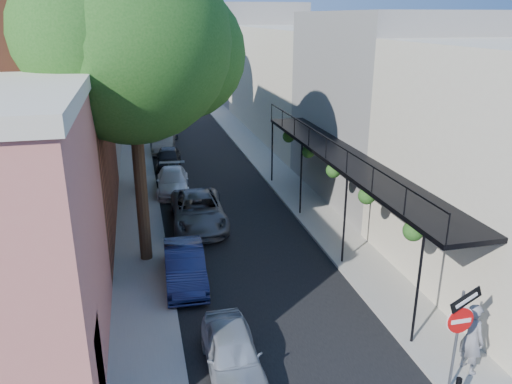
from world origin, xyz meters
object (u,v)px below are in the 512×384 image
oak_mid (139,54)px  parked_car_d (173,181)px  oak_far (136,25)px  parked_car_c (198,211)px  parked_car_f (164,142)px  sign_post (460,324)px  pedestrian (472,338)px  parked_car_e (169,158)px  oak_near (143,44)px  parked_car_g (163,129)px  parked_car_b (185,266)px  parked_car_a (232,353)px

oak_mid → parked_car_d: oak_mid is taller
oak_mid → oak_far: bearing=89.6°
parked_car_c → parked_car_f: 13.30m
sign_post → parked_car_d: (-5.34, 16.74, -1.45)m
parked_car_c → pedestrian: (5.51, -11.34, 0.40)m
oak_mid → sign_post: bearing=-69.1°
oak_mid → parked_car_e: 7.65m
parked_car_f → sign_post: bearing=-71.3°
oak_near → parked_car_g: bearing=85.9°
sign_post → oak_far: bearing=103.9°
oak_near → pedestrian: 13.30m
sign_post → parked_car_c: 12.88m
pedestrian → parked_car_g: bearing=4.5°
oak_far → parked_car_e: (1.28, -5.13, -7.64)m
parked_car_b → parked_car_e: parked_car_b is taller
parked_car_b → parked_car_d: 9.70m
parked_car_a → parked_car_g: bearing=91.0°
parked_car_d → parked_car_f: size_ratio=1.04×
parked_car_a → pedestrian: 6.10m
parked_car_f → pedestrian: (6.19, -24.62, 0.44)m
oak_mid → pedestrian: 19.20m
oak_near → parked_car_g: (1.48, 20.63, -7.31)m
sign_post → oak_mid: size_ratio=0.29×
oak_far → parked_car_a: (1.53, -24.22, -7.67)m
oak_mid → parked_car_f: (1.31, 7.98, -6.41)m
parked_car_e → parked_car_g: size_ratio=0.89×
oak_far → parked_car_b: bearing=-87.6°
oak_far → parked_car_d: oak_far is taller
oak_near → parked_car_d: bearing=81.0°
parked_car_d → pedestrian: size_ratio=2.09×
parked_car_e → parked_car_g: bearing=93.8°
oak_mid → parked_car_a: oak_mid is taller
parked_car_f → parked_car_g: (0.23, 4.68, -0.07)m
oak_mid → parked_car_g: bearing=83.1°
parked_car_d → pedestrian: (6.26, -16.12, 0.50)m
parked_car_b → parked_car_f: bearing=90.7°
parked_car_e → parked_car_f: bearing=95.6°
oak_near → oak_far: size_ratio=0.96×
sign_post → parked_car_g: (-5.04, 29.92, -1.46)m
sign_post → pedestrian: sign_post is taller
parked_car_d → parked_car_c: bearing=-76.9°
oak_mid → pedestrian: bearing=-65.8°
oak_near → oak_mid: 8.01m
parked_car_d → parked_car_e: (0.10, 4.43, 0.04)m
sign_post → parked_car_a: sign_post is taller
sign_post → oak_far: 27.80m
parked_car_c → parked_car_e: bearing=96.0°
parked_car_a → parked_car_c: parked_car_c is taller
oak_near → parked_car_a: bearing=-78.0°
parked_car_b → parked_car_e: (0.46, 14.13, -0.01)m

